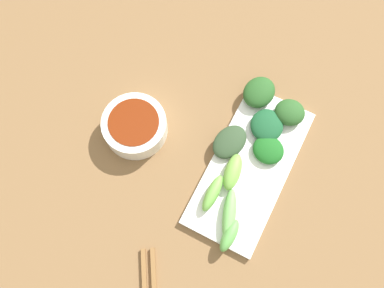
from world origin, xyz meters
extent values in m
cube|color=brown|center=(0.00, 0.00, 0.01)|extent=(2.10, 2.10, 0.02)
cylinder|color=white|center=(-0.15, -0.04, 0.04)|extent=(0.12, 0.12, 0.04)
cylinder|color=maroon|center=(-0.15, -0.04, 0.05)|extent=(0.10, 0.10, 0.04)
cube|color=white|center=(0.07, -0.01, 0.03)|extent=(0.14, 0.31, 0.01)
ellipsoid|color=#255421|center=(0.03, 0.13, 0.05)|extent=(0.07, 0.08, 0.03)
ellipsoid|color=#19512C|center=(0.07, 0.08, 0.04)|extent=(0.08, 0.08, 0.02)
ellipsoid|color=#285624|center=(0.10, 0.12, 0.05)|extent=(0.07, 0.07, 0.03)
ellipsoid|color=#2E452A|center=(0.02, 0.02, 0.04)|extent=(0.07, 0.09, 0.02)
ellipsoid|color=#5EAC4E|center=(0.09, -0.14, 0.05)|extent=(0.02, 0.06, 0.03)
ellipsoid|color=#195E1D|center=(0.09, 0.04, 0.04)|extent=(0.07, 0.06, 0.02)
ellipsoid|color=#6DB248|center=(0.03, -0.09, 0.05)|extent=(0.02, 0.07, 0.03)
ellipsoid|color=#6CB858|center=(0.08, -0.11, 0.04)|extent=(0.05, 0.09, 0.02)
ellipsoid|color=#73B145|center=(0.05, -0.03, 0.05)|extent=(0.04, 0.08, 0.03)
camera|label=1|loc=(0.07, -0.24, 0.79)|focal=39.13mm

